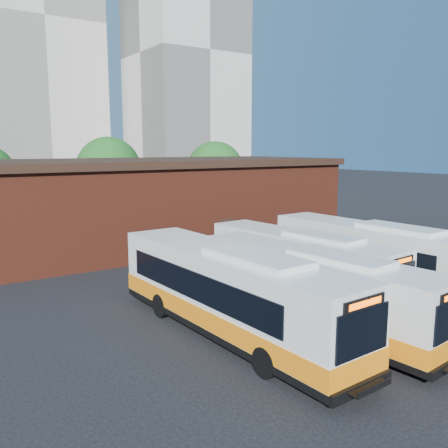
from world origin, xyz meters
TOP-DOWN VIEW (x-y plane):
  - ground at (0.00, 0.00)m, footprint 220.00×220.00m
  - bus_west at (-5.22, 1.57)m, footprint 3.26×13.03m
  - bus_midwest at (-2.02, 0.51)m, footprint 3.58×12.08m
  - bus_mideast at (0.93, 4.25)m, footprint 3.40×11.70m
  - bus_east at (4.85, 2.94)m, footprint 3.10×12.58m
  - transit_worker at (3.30, -1.76)m, footprint 0.47×0.64m
  - depot_building at (0.00, 20.00)m, footprint 28.60×12.60m
  - tree_mid at (2.00, 34.00)m, footprint 6.56×6.56m
  - tree_east at (13.00, 31.00)m, footprint 6.24×6.24m
  - tower_center at (7.00, 86.00)m, footprint 22.00×20.00m
  - tower_right at (30.00, 68.00)m, footprint 18.00×18.00m

SIDE VIEW (x-z plane):
  - ground at x=0.00m, z-range 0.00..0.00m
  - transit_worker at x=3.30m, z-range 0.00..1.63m
  - bus_mideast at x=0.93m, z-range -0.14..3.00m
  - bus_midwest at x=-2.02m, z-range -0.15..3.10m
  - bus_east at x=4.85m, z-range -0.16..3.24m
  - bus_west at x=-5.22m, z-range -0.16..3.36m
  - depot_building at x=0.00m, z-range 0.06..6.46m
  - tree_east at x=13.00m, z-range 0.85..8.81m
  - tree_mid at x=2.00m, z-range 0.90..9.26m
  - tower_right at x=30.00m, z-range -0.26..48.94m
  - tower_center at x=7.00m, z-range -0.26..60.94m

